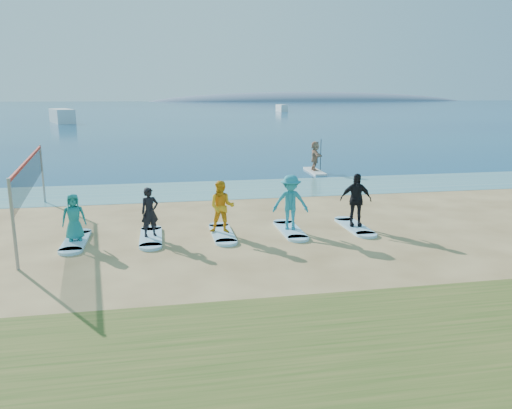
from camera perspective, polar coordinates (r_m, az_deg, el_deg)
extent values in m
plane|color=tan|center=(14.46, -3.50, -6.16)|extent=(600.00, 600.00, 0.00)
plane|color=teal|center=(24.59, -6.67, 1.62)|extent=(600.00, 600.00, 0.00)
plane|color=navy|center=(173.66, -10.48, 10.82)|extent=(600.00, 600.00, 0.00)
ellipsoid|color=slate|center=(328.20, 6.42, 11.67)|extent=(220.00, 56.00, 18.00)
cylinder|color=gray|center=(14.65, -25.99, -2.10)|extent=(0.09, 0.09, 2.50)
cylinder|color=gray|center=(23.44, -23.21, 3.23)|extent=(0.09, 0.09, 2.50)
cube|color=black|center=(18.92, -24.46, 3.11)|extent=(1.18, 8.93, 1.00)
cube|color=red|center=(18.85, -24.60, 4.67)|extent=(1.21, 8.93, 0.10)
cube|color=silver|center=(30.31, 6.72, 3.79)|extent=(0.83, 3.03, 0.12)
imported|color=tan|center=(30.19, 6.76, 5.54)|extent=(0.63, 1.66, 1.75)
cube|color=silver|center=(87.82, -21.24, 8.69)|extent=(5.43, 9.26, 2.22)
cube|color=silver|center=(135.98, 2.95, 10.58)|extent=(1.88, 6.81, 1.79)
cube|color=#9ED6F5|center=(16.91, -19.91, -3.97)|extent=(0.70, 2.20, 0.09)
imported|color=#1A7E7F|center=(16.71, -20.11, -1.36)|extent=(0.80, 0.60, 1.50)
cube|color=#9ED6F5|center=(16.69, -11.91, -3.69)|extent=(0.70, 2.20, 0.09)
imported|color=black|center=(16.48, -12.05, -0.85)|extent=(0.69, 0.57, 1.61)
cube|color=#9ED6F5|center=(16.79, -3.87, -3.34)|extent=(0.70, 2.20, 0.09)
imported|color=orange|center=(16.57, -3.92, -0.28)|extent=(0.97, 0.83, 1.75)
cube|color=#9ED6F5|center=(17.22, 3.92, -2.93)|extent=(0.70, 2.20, 0.09)
imported|color=teal|center=(16.99, 3.96, 0.26)|extent=(1.33, 0.93, 1.87)
cube|color=#9ED6F5|center=(17.95, 11.19, -2.51)|extent=(0.70, 2.20, 0.09)
imported|color=black|center=(17.72, 11.33, 0.54)|extent=(1.16, 0.67, 1.86)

